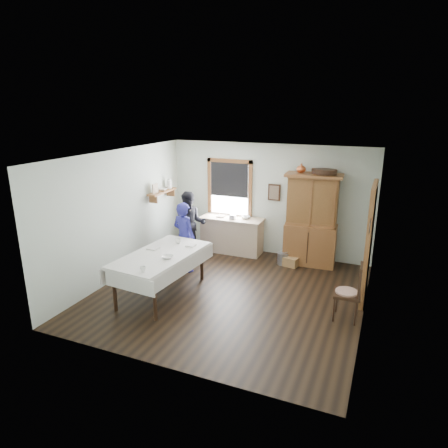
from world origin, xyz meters
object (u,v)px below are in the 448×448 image
Objects in this scene: work_counter at (232,235)px; figure_dark at (190,227)px; pail at (283,258)px; spindle_chair at (347,291)px; china_hutch at (311,220)px; dining_table at (162,274)px; wicker_basket at (290,261)px; woman_blue at (184,239)px.

work_counter is 1.05× the size of figure_dark.
pail is (1.40, -0.30, -0.31)m from work_counter.
china_hutch is at bearing 110.91° from spindle_chair.
spindle_chair reaches higher than dining_table.
figure_dark is (-2.42, -0.30, 0.63)m from wicker_basket.
spindle_chair is 4.21m from figure_dark.
work_counter is 1.50× the size of spindle_chair.
woman_blue is at bearing -109.90° from work_counter.
spindle_chair is at bearing -50.70° from pail.
woman_blue reaches higher than dining_table.
figure_dark is at bearing -173.03° from wicker_basket.
dining_table is at bearing -129.92° from wicker_basket.
spindle_chair is at bearing 6.72° from dining_table.
china_hutch is 3.60m from dining_table.
pail is at bearing 124.64° from spindle_chair.
china_hutch is 1.10m from pail.
figure_dark is at bearing -143.34° from work_counter.
work_counter is at bearing 13.68° from figure_dark.
china_hutch is at bearing -11.14° from figure_dark.
china_hutch reaches higher than pail.
wicker_basket is at bearing -143.77° from china_hutch.
spindle_chair is 0.71× the size of woman_blue.
china_hutch is at bearing 26.29° from pail.
work_counter is 1.61m from woman_blue.
wicker_basket is 2.49m from woman_blue.
work_counter is at bearing 167.86° from pail.
china_hutch reaches higher than dining_table.
china_hutch is at bearing 48.67° from dining_table.
china_hutch is at bearing -136.27° from woman_blue.
spindle_chair is at bearing -37.35° from work_counter.
figure_dark is at bearing -171.13° from china_hutch.
work_counter is at bearing -96.43° from woman_blue.
dining_table is at bearing 109.86° from woman_blue.
wicker_basket is at bearing -138.02° from woman_blue.
figure_dark is at bearing 102.10° from dining_table.
pail is 0.19× the size of figure_dark.
pail is 0.75× the size of wicker_basket.
work_counter is at bearing 81.69° from dining_table.
spindle_chair is 2.60m from pail.
dining_table is 5.71× the size of wicker_basket.
spindle_chair is 2.47m from wicker_basket.
dining_table is (-2.34, -2.66, -0.64)m from china_hutch.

